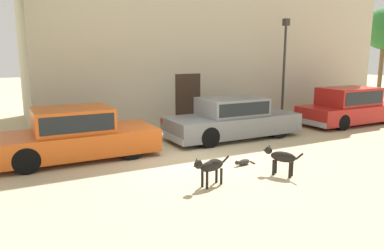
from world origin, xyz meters
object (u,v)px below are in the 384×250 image
parked_sedan_nearest (75,134)px  stray_dog_tan (281,157)px  stray_cat (243,162)px  parked_sedan_second (232,118)px  street_lamp (284,58)px  parked_sedan_third (350,106)px  stray_dog_spotted (210,166)px

parked_sedan_nearest → stray_dog_tan: size_ratio=5.08×
parked_sedan_nearest → stray_cat: parked_sedan_nearest is taller
parked_sedan_second → street_lamp: size_ratio=1.13×
parked_sedan_third → stray_dog_spotted: size_ratio=4.48×
parked_sedan_nearest → stray_dog_spotted: (2.23, -3.61, -0.24)m
parked_sedan_second → stray_dog_tan: bearing=-107.1°
parked_sedan_second → parked_sedan_third: (5.73, -0.14, 0.06)m
stray_cat → street_lamp: bearing=-147.5°
stray_cat → street_lamp: (5.03, 4.27, 2.62)m
stray_cat → stray_dog_spotted: bearing=23.3°
parked_sedan_second → stray_cat: parked_sedan_second is taller
parked_sedan_third → stray_dog_spotted: parked_sedan_third is taller
parked_sedan_second → stray_dog_spotted: (-3.07, -3.74, -0.23)m
parked_sedan_nearest → stray_cat: (3.78, -2.68, -0.63)m
parked_sedan_nearest → parked_sedan_third: parked_sedan_third is taller
street_lamp → parked_sedan_third: bearing=-35.9°
stray_cat → street_lamp: street_lamp is taller
stray_dog_tan → stray_cat: stray_dog_tan is taller
stray_cat → stray_dog_tan: bearing=100.2°
parked_sedan_third → street_lamp: (-2.22, 1.61, 1.94)m
parked_sedan_third → parked_sedan_nearest: bearing=179.8°
street_lamp → stray_cat: bearing=-139.7°
parked_sedan_nearest → parked_sedan_second: (5.31, 0.13, -0.01)m
parked_sedan_nearest → stray_dog_spotted: parked_sedan_nearest is taller
stray_dog_spotted → stray_dog_tan: size_ratio=1.18×
parked_sedan_second → street_lamp: street_lamp is taller
stray_dog_tan → parked_sedan_nearest: bearing=17.7°
parked_sedan_nearest → stray_dog_tan: (4.13, -3.74, -0.26)m
parked_sedan_nearest → parked_sedan_third: (11.03, -0.02, 0.05)m
stray_cat → street_lamp: 7.10m
stray_cat → parked_sedan_second: bearing=-126.3°
parked_sedan_nearest → stray_cat: size_ratio=7.41×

